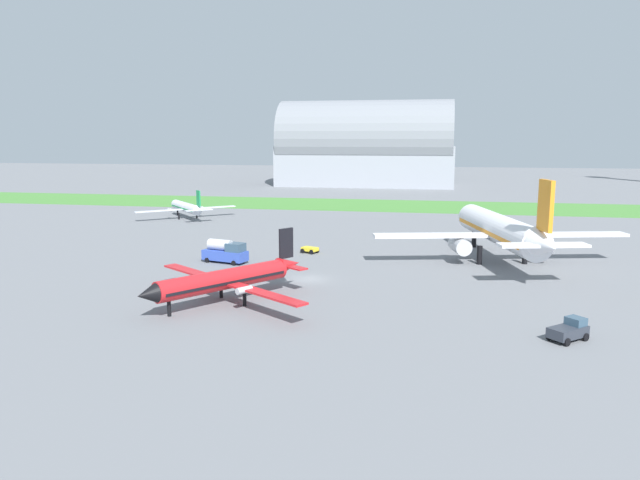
{
  "coord_description": "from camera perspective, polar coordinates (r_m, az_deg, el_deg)",
  "views": [
    {
      "loc": [
        15.16,
        -70.75,
        17.52
      ],
      "look_at": [
        -0.85,
        11.52,
        3.0
      ],
      "focal_mm": 33.16,
      "sensor_mm": 36.0,
      "label": 1
    }
  ],
  "objects": [
    {
      "name": "airplane_midfield_jet",
      "position": [
        87.3,
        17.04,
        0.88
      ],
      "size": [
        35.65,
        35.22,
        12.77
      ],
      "rotation": [
        0.0,
        0.0,
        1.81
      ],
      "color": "white",
      "rests_on": "ground_plane"
    },
    {
      "name": "airplane_foreground_turboprop",
      "position": [
        64.05,
        -8.96,
        -3.72
      ],
      "size": [
        20.61,
        18.17,
        7.24
      ],
      "rotation": [
        0.0,
        0.0,
        4.1
      ],
      "color": "red",
      "rests_on": "ground_plane"
    },
    {
      "name": "pushback_tug_by_runway",
      "position": [
        56.66,
        22.91,
        -8.02
      ],
      "size": [
        3.88,
        3.75,
        1.95
      ],
      "rotation": [
        0.0,
        0.0,
        0.74
      ],
      "color": "#2D333D",
      "rests_on": "ground_plane"
    },
    {
      "name": "airplane_taxiing_turboprop",
      "position": [
        133.1,
        -12.74,
        3.1
      ],
      "size": [
        17.69,
        16.27,
        6.77
      ],
      "rotation": [
        0.0,
        0.0,
        2.31
      ],
      "color": "silver",
      "rests_on": "ground_plane"
    },
    {
      "name": "fuel_truck_near_gate",
      "position": [
        84.92,
        -9.1,
        -1.11
      ],
      "size": [
        6.9,
        4.0,
        3.29
      ],
      "rotation": [
        0.0,
        0.0,
        6.02
      ],
      "color": "#334FB2",
      "rests_on": "ground_plane"
    },
    {
      "name": "grass_taxiway_strip",
      "position": [
        156.33,
        5.39,
        3.37
      ],
      "size": [
        360.0,
        28.0,
        0.08
      ],
      "primitive_type": "cube",
      "color": "#478438",
      "rests_on": "ground_plane"
    },
    {
      "name": "baggage_cart_midfield",
      "position": [
        91.02,
        -0.99,
        -0.91
      ],
      "size": [
        2.88,
        2.55,
        0.9
      ],
      "rotation": [
        0.0,
        0.0,
        5.87
      ],
      "color": "yellow",
      "rests_on": "ground_plane"
    },
    {
      "name": "hangar_distant",
      "position": [
        220.91,
        4.44,
        8.87
      ],
      "size": [
        63.81,
        27.9,
        31.09
      ],
      "color": "#9399A3",
      "rests_on": "ground_plane"
    },
    {
      "name": "ground_plane",
      "position": [
        74.45,
        -1.06,
        -3.78
      ],
      "size": [
        600.0,
        600.0,
        0.0
      ],
      "primitive_type": "plane",
      "color": "slate"
    }
  ]
}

